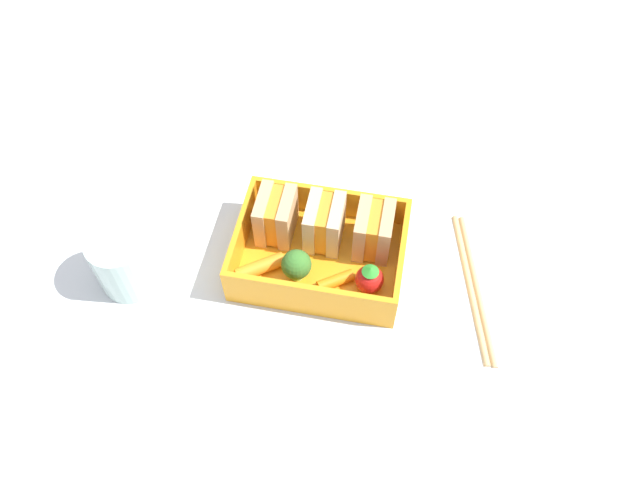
{
  "coord_description": "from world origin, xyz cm",
  "views": [
    {
      "loc": [
        6.97,
        -36.84,
        58.2
      ],
      "look_at": [
        0.0,
        0.0,
        2.7
      ],
      "focal_mm": 35.0,
      "sensor_mm": 36.0,
      "label": 1
    }
  ],
  "objects_px": {
    "sandwich_left": "(276,216)",
    "strawberry_far_left": "(369,279)",
    "carrot_stick_left": "(260,267)",
    "broccoli_floret": "(296,265)",
    "drinking_glass": "(124,261)",
    "chopstick_pair": "(474,283)",
    "sandwich_center": "(374,231)",
    "carrot_stick_far_left": "(336,281)",
    "sandwich_center_left": "(324,223)"
  },
  "relations": [
    {
      "from": "sandwich_left",
      "to": "strawberry_far_left",
      "type": "height_order",
      "value": "sandwich_left"
    },
    {
      "from": "carrot_stick_left",
      "to": "broccoli_floret",
      "type": "height_order",
      "value": "broccoli_floret"
    },
    {
      "from": "strawberry_far_left",
      "to": "carrot_stick_left",
      "type": "bearing_deg",
      "value": -178.93
    },
    {
      "from": "drinking_glass",
      "to": "chopstick_pair",
      "type": "bearing_deg",
      "value": 9.62
    },
    {
      "from": "sandwich_left",
      "to": "sandwich_center",
      "type": "bearing_deg",
      "value": 0.0
    },
    {
      "from": "sandwich_center",
      "to": "carrot_stick_far_left",
      "type": "height_order",
      "value": "sandwich_center"
    },
    {
      "from": "strawberry_far_left",
      "to": "chopstick_pair",
      "type": "distance_m",
      "value": 0.12
    },
    {
      "from": "carrot_stick_far_left",
      "to": "chopstick_pair",
      "type": "bearing_deg",
      "value": 13.12
    },
    {
      "from": "sandwich_left",
      "to": "sandwich_center",
      "type": "relative_size",
      "value": 1.0
    },
    {
      "from": "sandwich_center_left",
      "to": "drinking_glass",
      "type": "bearing_deg",
      "value": -156.82
    },
    {
      "from": "sandwich_center",
      "to": "carrot_stick_far_left",
      "type": "xyz_separation_m",
      "value": [
        -0.03,
        -0.06,
        -0.02
      ]
    },
    {
      "from": "sandwich_center",
      "to": "chopstick_pair",
      "type": "height_order",
      "value": "sandwich_center"
    },
    {
      "from": "sandwich_center",
      "to": "carrot_stick_left",
      "type": "distance_m",
      "value": 0.13
    },
    {
      "from": "strawberry_far_left",
      "to": "broccoli_floret",
      "type": "bearing_deg",
      "value": -178.37
    },
    {
      "from": "carrot_stick_left",
      "to": "sandwich_center_left",
      "type": "bearing_deg",
      "value": 43.09
    },
    {
      "from": "carrot_stick_left",
      "to": "drinking_glass",
      "type": "height_order",
      "value": "drinking_glass"
    },
    {
      "from": "chopstick_pair",
      "to": "carrot_stick_left",
      "type": "bearing_deg",
      "value": -171.71
    },
    {
      "from": "sandwich_center",
      "to": "chopstick_pair",
      "type": "distance_m",
      "value": 0.12
    },
    {
      "from": "sandwich_center",
      "to": "drinking_glass",
      "type": "relative_size",
      "value": 0.77
    },
    {
      "from": "carrot_stick_far_left",
      "to": "sandwich_left",
      "type": "bearing_deg",
      "value": 143.46
    },
    {
      "from": "sandwich_left",
      "to": "broccoli_floret",
      "type": "xyz_separation_m",
      "value": [
        0.03,
        -0.06,
        -0.0
      ]
    },
    {
      "from": "carrot_stick_far_left",
      "to": "strawberry_far_left",
      "type": "relative_size",
      "value": 1.09
    },
    {
      "from": "chopstick_pair",
      "to": "drinking_glass",
      "type": "xyz_separation_m",
      "value": [
        -0.37,
        -0.06,
        0.03
      ]
    },
    {
      "from": "carrot_stick_far_left",
      "to": "drinking_glass",
      "type": "bearing_deg",
      "value": -172.75
    },
    {
      "from": "sandwich_center_left",
      "to": "drinking_glass",
      "type": "distance_m",
      "value": 0.21
    },
    {
      "from": "broccoli_floret",
      "to": "carrot_stick_far_left",
      "type": "distance_m",
      "value": 0.05
    },
    {
      "from": "sandwich_center_left",
      "to": "sandwich_center",
      "type": "xyz_separation_m",
      "value": [
        0.05,
        0.0,
        0.0
      ]
    },
    {
      "from": "broccoli_floret",
      "to": "drinking_glass",
      "type": "bearing_deg",
      "value": -170.81
    },
    {
      "from": "sandwich_center_left",
      "to": "broccoli_floret",
      "type": "bearing_deg",
      "value": -109.12
    },
    {
      "from": "sandwich_center",
      "to": "carrot_stick_left",
      "type": "bearing_deg",
      "value": -153.83
    },
    {
      "from": "sandwich_left",
      "to": "chopstick_pair",
      "type": "distance_m",
      "value": 0.23
    },
    {
      "from": "broccoli_floret",
      "to": "carrot_stick_far_left",
      "type": "relative_size",
      "value": 1.02
    },
    {
      "from": "carrot_stick_left",
      "to": "carrot_stick_far_left",
      "type": "xyz_separation_m",
      "value": [
        0.08,
        -0.0,
        -0.0
      ]
    },
    {
      "from": "strawberry_far_left",
      "to": "drinking_glass",
      "type": "relative_size",
      "value": 0.5
    },
    {
      "from": "carrot_stick_far_left",
      "to": "strawberry_far_left",
      "type": "xyz_separation_m",
      "value": [
        0.04,
        0.0,
        0.01
      ]
    },
    {
      "from": "sandwich_left",
      "to": "carrot_stick_left",
      "type": "distance_m",
      "value": 0.06
    },
    {
      "from": "sandwich_center",
      "to": "broccoli_floret",
      "type": "relative_size",
      "value": 1.37
    },
    {
      "from": "carrot_stick_left",
      "to": "chopstick_pair",
      "type": "relative_size",
      "value": 0.29
    },
    {
      "from": "strawberry_far_left",
      "to": "drinking_glass",
      "type": "bearing_deg",
      "value": -173.07
    },
    {
      "from": "carrot_stick_left",
      "to": "carrot_stick_far_left",
      "type": "relative_size",
      "value": 1.36
    },
    {
      "from": "chopstick_pair",
      "to": "sandwich_center_left",
      "type": "bearing_deg",
      "value": 172.45
    },
    {
      "from": "carrot_stick_far_left",
      "to": "drinking_glass",
      "type": "distance_m",
      "value": 0.22
    },
    {
      "from": "carrot_stick_left",
      "to": "carrot_stick_far_left",
      "type": "height_order",
      "value": "carrot_stick_left"
    },
    {
      "from": "carrot_stick_far_left",
      "to": "drinking_glass",
      "type": "xyz_separation_m",
      "value": [
        -0.22,
        -0.03,
        0.02
      ]
    },
    {
      "from": "sandwich_center_left",
      "to": "strawberry_far_left",
      "type": "bearing_deg",
      "value": -42.87
    },
    {
      "from": "sandwich_center_left",
      "to": "carrot_stick_left",
      "type": "bearing_deg",
      "value": -136.91
    },
    {
      "from": "broccoli_floret",
      "to": "sandwich_center",
      "type": "bearing_deg",
      "value": 37.31
    },
    {
      "from": "chopstick_pair",
      "to": "sandwich_left",
      "type": "bearing_deg",
      "value": 174.26
    },
    {
      "from": "strawberry_far_left",
      "to": "drinking_glass",
      "type": "distance_m",
      "value": 0.26
    },
    {
      "from": "sandwich_left",
      "to": "sandwich_center_left",
      "type": "relative_size",
      "value": 1.0
    }
  ]
}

